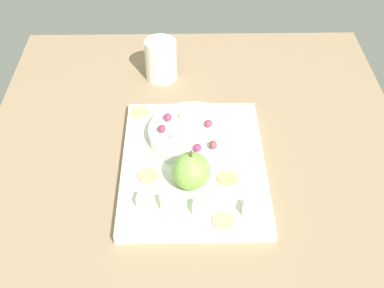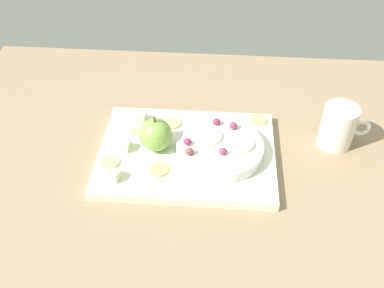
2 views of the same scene
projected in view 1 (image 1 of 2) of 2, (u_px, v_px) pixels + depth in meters
table at (197, 183)px, 107.83cm from camera, size 112.05×88.09×3.56cm
platter at (193, 165)px, 107.72cm from camera, size 37.73×27.75×1.97cm
serving_dish at (194, 133)px, 111.65cm from camera, size 18.48×18.48×2.51cm
apple_whole at (191, 171)px, 99.71cm from camera, size 7.13×7.13×7.13cm
apple_stem at (191, 154)px, 97.02cm from camera, size 0.50×0.50×1.20cm
cheese_cube_0 at (166, 202)px, 97.26cm from camera, size 2.50×2.50×2.16cm
cheese_cube_1 at (249, 209)px, 96.01cm from camera, size 2.69×2.69×2.16cm
cheese_cube_2 at (143, 200)px, 97.66cm from camera, size 2.54×2.54×2.16cm
cheese_cube_3 at (200, 207)px, 96.27cm from camera, size 2.53×2.53×2.16cm
cracker_0 at (223, 220)px, 95.10cm from camera, size 4.02×4.02×0.40cm
cracker_1 at (148, 175)px, 103.69cm from camera, size 4.02×4.02×0.40cm
cracker_2 at (140, 112)px, 118.75cm from camera, size 4.02×4.02×0.40cm
cracker_3 at (228, 178)px, 103.10cm from camera, size 4.02×4.02×0.40cm
grape_0 at (168, 117)px, 112.27cm from camera, size 1.77×1.60×1.68cm
grape_1 at (197, 148)px, 105.16cm from camera, size 1.77×1.60×1.46cm
grape_2 at (162, 129)px, 109.49cm from camera, size 1.77×1.60×1.57cm
grape_3 at (208, 123)px, 110.87cm from camera, size 1.77×1.60×1.49cm
grape_4 at (213, 145)px, 105.65cm from camera, size 1.77×1.60×1.66cm
apple_slice_0 at (184, 135)px, 108.67cm from camera, size 5.79×5.79×0.60cm
apple_slice_1 at (192, 114)px, 113.85cm from camera, size 5.79×5.79×0.60cm
cup at (161, 60)px, 130.00cm from camera, size 10.69×7.48×9.84cm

